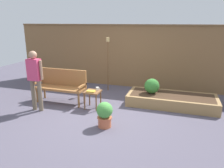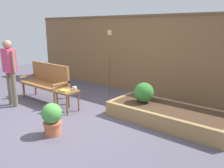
% 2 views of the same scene
% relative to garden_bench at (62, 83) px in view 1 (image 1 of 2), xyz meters
% --- Properties ---
extents(ground_plane, '(14.00, 14.00, 0.00)m').
position_rel_garden_bench_xyz_m(ground_plane, '(1.43, -0.50, -0.54)').
color(ground_plane, '#514C5B').
extents(fence_back, '(8.40, 0.14, 2.16)m').
position_rel_garden_bench_xyz_m(fence_back, '(1.43, 2.10, 0.55)').
color(fence_back, brown).
rests_on(fence_back, ground_plane).
extents(garden_bench, '(1.44, 0.48, 0.94)m').
position_rel_garden_bench_xyz_m(garden_bench, '(0.00, 0.00, 0.00)').
color(garden_bench, '#936033').
rests_on(garden_bench, ground_plane).
extents(side_table, '(0.40, 0.40, 0.48)m').
position_rel_garden_bench_xyz_m(side_table, '(1.04, -0.21, -0.15)').
color(side_table, brown).
rests_on(side_table, ground_plane).
extents(cup_on_table, '(0.12, 0.09, 0.08)m').
position_rel_garden_bench_xyz_m(cup_on_table, '(1.13, -0.07, -0.03)').
color(cup_on_table, silver).
rests_on(cup_on_table, side_table).
extents(book_on_table, '(0.23, 0.16, 0.03)m').
position_rel_garden_bench_xyz_m(book_on_table, '(1.03, -0.28, -0.05)').
color(book_on_table, gold).
rests_on(book_on_table, side_table).
extents(potted_boxwood, '(0.36, 0.36, 0.58)m').
position_rel_garden_bench_xyz_m(potted_boxwood, '(1.71, -1.13, -0.23)').
color(potted_boxwood, '#C66642').
rests_on(potted_boxwood, ground_plane).
extents(raised_planter_bed, '(2.40, 1.00, 0.30)m').
position_rel_garden_bench_xyz_m(raised_planter_bed, '(3.04, 0.65, -0.39)').
color(raised_planter_bed, '#997547').
rests_on(raised_planter_bed, ground_plane).
extents(shrub_near_bench, '(0.42, 0.42, 0.42)m').
position_rel_garden_bench_xyz_m(shrub_near_bench, '(2.48, 0.64, -0.04)').
color(shrub_near_bench, brown).
rests_on(shrub_near_bench, raised_planter_bed).
extents(tiki_torch, '(0.10, 0.10, 1.76)m').
position_rel_garden_bench_xyz_m(tiki_torch, '(0.93, 1.39, 0.66)').
color(tiki_torch, brown).
rests_on(tiki_torch, ground_plane).
extents(person_by_bench, '(0.47, 0.20, 1.56)m').
position_rel_garden_bench_xyz_m(person_by_bench, '(-0.28, -0.78, 0.39)').
color(person_by_bench, '#70604C').
rests_on(person_by_bench, ground_plane).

